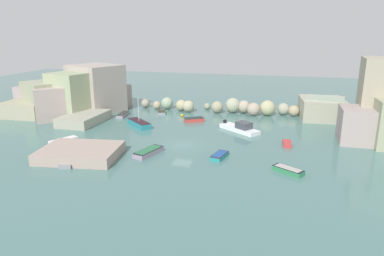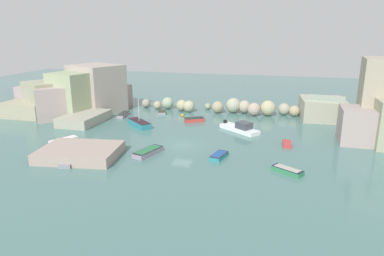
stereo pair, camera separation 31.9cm
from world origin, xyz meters
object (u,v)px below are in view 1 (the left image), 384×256
at_px(moored_boat_0, 220,156).
at_px(moored_boat_1, 139,123).
at_px(moored_boat_10, 161,113).
at_px(moored_boat_8, 288,170).
at_px(moored_boat_9, 64,141).
at_px(moored_boat_6, 69,162).
at_px(moored_boat_2, 287,144).
at_px(moored_boat_4, 123,115).
at_px(moored_boat_5, 241,128).
at_px(channel_buoy, 182,115).
at_px(moored_boat_3, 194,120).
at_px(stone_dock, 80,153).
at_px(moored_boat_7, 149,152).

xyz_separation_m(moored_boat_0, moored_boat_1, (-15.08, 11.00, 0.18)).
bearing_deg(moored_boat_10, moored_boat_8, -154.20).
height_order(moored_boat_8, moored_boat_9, moored_boat_8).
distance_m(moored_boat_0, moored_boat_6, 17.56).
height_order(moored_boat_2, moored_boat_9, moored_boat_9).
distance_m(moored_boat_4, moored_boat_5, 22.03).
distance_m(channel_buoy, moored_boat_3, 4.05).
bearing_deg(stone_dock, channel_buoy, 75.54).
bearing_deg(moored_boat_7, moored_boat_3, 12.41).
bearing_deg(moored_boat_0, moored_boat_2, 143.98).
bearing_deg(moored_boat_1, moored_boat_6, 128.05).
relative_size(moored_boat_7, moored_boat_9, 1.17).
bearing_deg(stone_dock, moored_boat_1, 85.65).
bearing_deg(moored_boat_3, channel_buoy, 105.85).
distance_m(moored_boat_0, moored_boat_4, 26.41).
bearing_deg(moored_boat_6, moored_boat_4, 174.65).
xyz_separation_m(channel_buoy, moored_boat_5, (11.26, -6.96, 0.30)).
height_order(moored_boat_7, moored_boat_9, moored_boat_7).
height_order(stone_dock, moored_boat_1, moored_boat_1).
bearing_deg(moored_boat_2, moored_boat_1, -103.34).
height_order(moored_boat_3, moored_boat_5, moored_boat_5).
distance_m(stone_dock, moored_boat_0, 16.76).
bearing_deg(moored_boat_10, moored_boat_3, -136.36).
height_order(moored_boat_2, moored_boat_4, moored_boat_4).
distance_m(stone_dock, channel_buoy, 24.00).
relative_size(moored_boat_0, moored_boat_3, 0.91).
height_order(channel_buoy, moored_boat_9, moored_boat_9).
bearing_deg(moored_boat_0, moored_boat_10, -131.73).
relative_size(moored_boat_0, moored_boat_2, 1.26).
distance_m(stone_dock, moored_boat_4, 21.17).
relative_size(moored_boat_3, moored_boat_7, 0.77).
relative_size(channel_buoy, moored_boat_3, 0.14).
bearing_deg(moored_boat_1, moored_boat_7, 159.99).
distance_m(moored_boat_1, moored_boat_3, 9.38).
distance_m(moored_boat_2, moored_boat_6, 27.69).
distance_m(moored_boat_5, moored_boat_7, 16.39).
xyz_separation_m(moored_boat_3, moored_boat_9, (-14.46, -15.73, -0.06)).
bearing_deg(moored_boat_10, moored_boat_4, 99.87).
height_order(moored_boat_2, moored_boat_5, moored_boat_5).
relative_size(moored_boat_1, moored_boat_9, 1.31).
xyz_separation_m(moored_boat_0, moored_boat_10, (-14.46, 19.96, 0.01)).
relative_size(moored_boat_0, moored_boat_5, 0.49).
bearing_deg(moored_boat_10, moored_boat_7, 176.21).
xyz_separation_m(moored_boat_4, moored_boat_5, (21.57, -4.45, 0.26)).
distance_m(stone_dock, moored_boat_1, 15.18).
relative_size(moored_boat_2, moored_boat_9, 0.65).
relative_size(moored_boat_2, moored_boat_3, 0.72).
xyz_separation_m(moored_boat_0, moored_boat_5, (1.02, 12.13, 0.27)).
distance_m(moored_boat_4, moored_boat_7, 21.26).
bearing_deg(moored_boat_4, moored_boat_3, -98.25).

